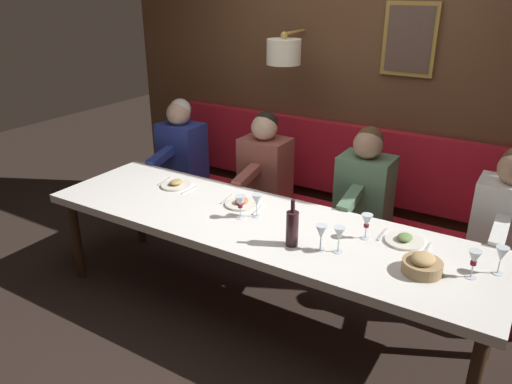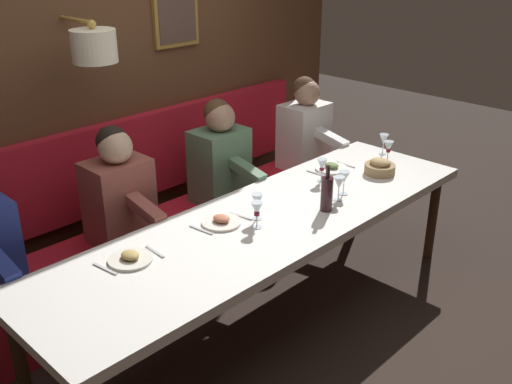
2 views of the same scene
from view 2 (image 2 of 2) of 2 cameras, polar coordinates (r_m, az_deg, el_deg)
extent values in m
plane|color=black|center=(3.96, 1.06, -12.23)|extent=(12.00, 12.00, 0.00)
cube|color=silver|center=(3.59, 1.15, -3.05)|extent=(0.90, 3.15, 0.06)
cylinder|color=#301E12|center=(4.68, 16.79, -2.42)|extent=(0.07, 0.07, 0.68)
cylinder|color=#301E12|center=(5.00, 9.78, 0.01)|extent=(0.07, 0.07, 0.68)
cylinder|color=#301E12|center=(3.34, -22.00, -14.94)|extent=(0.07, 0.07, 0.68)
cube|color=red|center=(4.40, -7.43, -4.98)|extent=(0.52, 3.35, 0.45)
cube|color=#51331E|center=(4.43, -13.19, 11.78)|extent=(0.10, 4.55, 2.90)
cube|color=red|center=(4.55, -11.76, 3.25)|extent=(0.10, 3.35, 0.64)
cube|color=olive|center=(4.60, -7.86, 17.23)|extent=(0.04, 0.41, 0.55)
cube|color=#4C382D|center=(4.59, -7.70, 17.21)|extent=(0.01, 0.35, 0.49)
cylinder|color=#B78E3D|center=(3.96, -17.09, 15.73)|extent=(0.35, 0.02, 0.02)
cylinder|color=beige|center=(3.83, -15.49, 13.53)|extent=(0.28, 0.28, 0.20)
sphere|color=#B78E3D|center=(3.81, -15.71, 15.44)|extent=(0.06, 0.06, 0.06)
cube|color=white|center=(5.10, 4.67, 5.51)|extent=(0.30, 0.40, 0.56)
sphere|color=#A37A60|center=(4.98, 5.00, 9.59)|extent=(0.22, 0.22, 0.22)
sphere|color=#4C331E|center=(5.00, 4.74, 10.00)|extent=(0.20, 0.20, 0.20)
cube|color=white|center=(4.92, 7.29, 5.18)|extent=(0.33, 0.09, 0.14)
cube|color=#567A5B|center=(4.43, -3.56, 2.61)|extent=(0.30, 0.40, 0.56)
sphere|color=#A37A60|center=(4.29, -3.51, 7.26)|extent=(0.22, 0.22, 0.22)
sphere|color=#4C331E|center=(4.30, -3.79, 7.73)|extent=(0.20, 0.20, 0.20)
cube|color=#567A5B|center=(4.22, -0.91, 2.12)|extent=(0.33, 0.09, 0.14)
cube|color=#934C42|center=(3.93, -13.18, -0.86)|extent=(0.30, 0.40, 0.56)
sphere|color=#D1A889|center=(3.78, -13.55, 4.27)|extent=(0.22, 0.22, 0.22)
sphere|color=black|center=(3.79, -13.84, 4.81)|extent=(0.20, 0.20, 0.20)
cube|color=#934C42|center=(3.70, -10.75, -1.62)|extent=(0.33, 0.09, 0.14)
cylinder|color=silver|center=(3.21, -12.11, -6.42)|extent=(0.24, 0.24, 0.01)
ellipsoid|color=#AD8E4C|center=(3.19, -12.15, -6.02)|extent=(0.11, 0.09, 0.04)
cube|color=silver|center=(3.26, -9.81, -5.72)|extent=(0.17, 0.02, 0.01)
cube|color=silver|center=(3.16, -14.48, -7.24)|extent=(0.18, 0.04, 0.01)
cylinder|color=silver|center=(3.52, -3.38, -2.96)|extent=(0.24, 0.24, 0.01)
ellipsoid|color=#B76647|center=(3.51, -3.39, -2.59)|extent=(0.11, 0.09, 0.04)
cube|color=silver|center=(3.60, -1.46, -2.37)|extent=(0.17, 0.04, 0.01)
cube|color=silver|center=(3.45, -5.37, -3.68)|extent=(0.18, 0.04, 0.01)
cylinder|color=silver|center=(4.35, 7.36, 2.29)|extent=(0.24, 0.24, 0.01)
ellipsoid|color=#668447|center=(4.34, 7.37, 2.60)|extent=(0.11, 0.09, 0.04)
cube|color=silver|center=(4.45, 8.69, 2.66)|extent=(0.17, 0.01, 0.01)
cube|color=silver|center=(4.25, 5.95, 1.80)|extent=(0.18, 0.02, 0.01)
cylinder|color=silver|center=(3.47, 0.08, -3.42)|extent=(0.06, 0.06, 0.00)
cylinder|color=silver|center=(3.46, 0.08, -2.84)|extent=(0.01, 0.01, 0.07)
cone|color=silver|center=(3.42, 0.08, -1.64)|extent=(0.07, 0.07, 0.08)
cylinder|color=maroon|center=(3.43, 0.08, -2.11)|extent=(0.03, 0.03, 0.02)
cylinder|color=silver|center=(4.72, 12.20, 3.64)|extent=(0.06, 0.06, 0.00)
cylinder|color=silver|center=(4.71, 12.25, 4.09)|extent=(0.01, 0.01, 0.07)
cone|color=silver|center=(4.68, 12.33, 5.01)|extent=(0.07, 0.07, 0.08)
cylinder|color=silver|center=(4.57, 12.64, 2.91)|extent=(0.06, 0.06, 0.00)
cylinder|color=silver|center=(4.56, 12.68, 3.37)|extent=(0.01, 0.01, 0.07)
cone|color=silver|center=(4.53, 12.77, 4.32)|extent=(0.07, 0.07, 0.08)
cylinder|color=maroon|center=(4.54, 12.74, 3.95)|extent=(0.03, 0.03, 0.02)
cylinder|color=silver|center=(4.14, 6.36, 1.11)|extent=(0.06, 0.06, 0.00)
cylinder|color=silver|center=(4.12, 6.39, 1.62)|extent=(0.01, 0.01, 0.07)
cone|color=silver|center=(4.10, 6.44, 2.65)|extent=(0.07, 0.07, 0.08)
cylinder|color=maroon|center=(4.11, 6.42, 2.22)|extent=(0.03, 0.03, 0.02)
cylinder|color=silver|center=(3.58, 0.11, -2.57)|extent=(0.06, 0.06, 0.00)
cylinder|color=silver|center=(3.56, 0.12, -2.01)|extent=(0.01, 0.01, 0.07)
cone|color=silver|center=(3.52, 0.12, -0.84)|extent=(0.07, 0.07, 0.08)
cylinder|color=silver|center=(3.86, 7.98, -0.76)|extent=(0.06, 0.06, 0.00)
cylinder|color=silver|center=(3.84, 8.02, -0.22)|extent=(0.01, 0.01, 0.07)
cone|color=silver|center=(3.81, 8.09, 0.87)|extent=(0.07, 0.07, 0.08)
cylinder|color=silver|center=(3.95, 8.48, -0.18)|extent=(0.06, 0.06, 0.00)
cylinder|color=silver|center=(3.93, 8.52, 0.34)|extent=(0.01, 0.01, 0.07)
cone|color=silver|center=(3.90, 8.59, 1.42)|extent=(0.07, 0.07, 0.08)
cylinder|color=#33191E|center=(3.66, 6.90, -0.21)|extent=(0.08, 0.08, 0.22)
cylinder|color=#33191E|center=(3.61, 7.01, 1.97)|extent=(0.03, 0.03, 0.08)
cylinder|color=#9E7F56|center=(4.32, 11.94, 2.21)|extent=(0.22, 0.22, 0.07)
ellipsoid|color=tan|center=(4.31, 12.00, 2.83)|extent=(0.15, 0.13, 0.06)
camera|label=1|loc=(3.90, 51.44, 13.43)|focal=34.57mm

